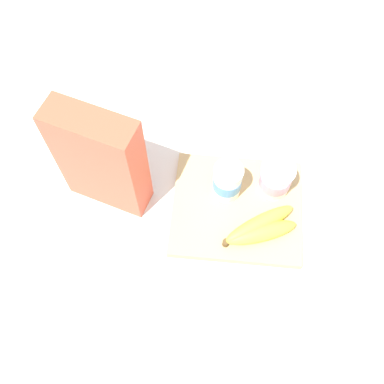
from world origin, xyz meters
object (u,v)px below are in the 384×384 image
(cutting_board, at_px, (237,208))
(spoon, at_px, (325,234))
(yogurt_cup_front, at_px, (227,181))
(yogurt_cup_back, at_px, (276,179))
(cereal_box, at_px, (101,161))
(banana_bunch, at_px, (260,228))

(cutting_board, relative_size, spoon, 2.22)
(yogurt_cup_front, bearing_deg, spoon, -18.98)
(cutting_board, bearing_deg, yogurt_cup_back, 34.97)
(cutting_board, height_order, cereal_box, cereal_box)
(yogurt_cup_back, height_order, banana_bunch, yogurt_cup_back)
(spoon, bearing_deg, yogurt_cup_front, 161.02)
(yogurt_cup_front, height_order, banana_bunch, yogurt_cup_front)
(cutting_board, distance_m, spoon, 0.20)
(cutting_board, distance_m, yogurt_cup_front, 0.07)
(yogurt_cup_back, bearing_deg, spoon, -39.03)
(spoon, bearing_deg, cereal_box, 172.91)
(cutting_board, height_order, spoon, cutting_board)
(cutting_board, bearing_deg, cereal_box, 176.34)
(yogurt_cup_front, xyz_separation_m, yogurt_cup_back, (0.10, 0.02, -0.01))
(banana_bunch, relative_size, spoon, 1.27)
(yogurt_cup_front, xyz_separation_m, spoon, (0.22, -0.08, -0.06))
(cereal_box, bearing_deg, yogurt_cup_front, -159.53)
(cutting_board, distance_m, banana_bunch, 0.08)
(yogurt_cup_back, xyz_separation_m, spoon, (0.12, -0.10, -0.06))
(cereal_box, distance_m, spoon, 0.50)
(cutting_board, distance_m, cereal_box, 0.31)
(yogurt_cup_back, distance_m, banana_bunch, 0.11)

